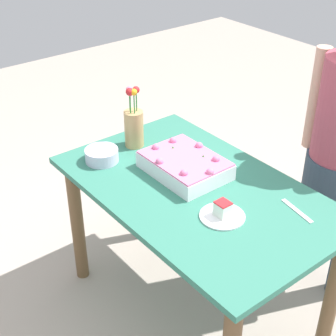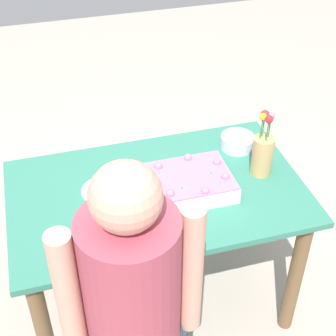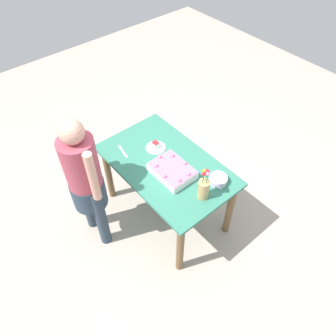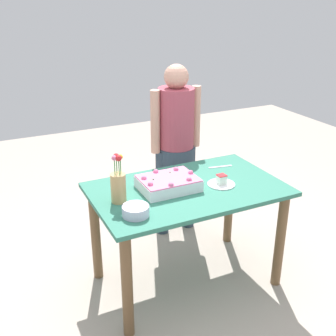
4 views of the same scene
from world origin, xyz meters
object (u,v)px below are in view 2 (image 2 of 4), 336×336
(fruit_bowl, at_px, (237,142))
(sheet_cake, at_px, (188,183))
(serving_plate_with_slice, at_px, (103,187))
(flower_vase, at_px, (263,152))
(person_standing, at_px, (134,322))
(cake_knife, at_px, (74,242))

(fruit_bowl, bearing_deg, sheet_cake, 36.43)
(serving_plate_with_slice, distance_m, flower_vase, 0.74)
(sheet_cake, xyz_separation_m, fruit_bowl, (-0.34, -0.25, -0.01))
(serving_plate_with_slice, xyz_separation_m, person_standing, (0.03, 0.76, 0.06))
(fruit_bowl, distance_m, person_standing, 1.17)
(person_standing, bearing_deg, sheet_cake, -30.57)
(serving_plate_with_slice, height_order, person_standing, person_standing)
(cake_knife, distance_m, person_standing, 0.51)
(flower_vase, bearing_deg, cake_knife, 13.17)
(cake_knife, height_order, person_standing, person_standing)
(flower_vase, distance_m, person_standing, 1.03)
(serving_plate_with_slice, height_order, flower_vase, flower_vase)
(sheet_cake, height_order, cake_knife, sheet_cake)
(sheet_cake, height_order, person_standing, person_standing)
(serving_plate_with_slice, bearing_deg, flower_vase, 174.74)
(cake_knife, bearing_deg, flower_vase, 23.62)
(flower_vase, xyz_separation_m, person_standing, (0.76, 0.70, -0.03))
(serving_plate_with_slice, relative_size, cake_knife, 1.03)
(sheet_cake, bearing_deg, cake_knife, 18.47)
(sheet_cake, bearing_deg, flower_vase, -174.90)
(cake_knife, relative_size, fruit_bowl, 1.14)
(sheet_cake, height_order, flower_vase, flower_vase)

